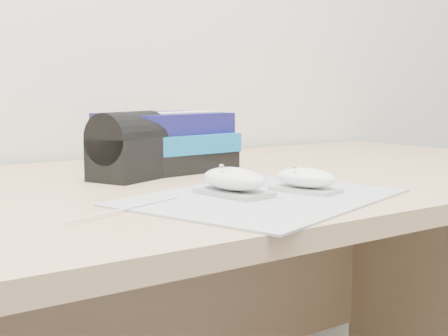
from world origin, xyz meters
TOP-DOWN VIEW (x-y plane):
  - desk at (0.00, 1.64)m, footprint 1.60×0.80m
  - mousepad at (-0.06, 1.36)m, footprint 0.45×0.40m
  - mouse_rear at (-0.09, 1.39)m, footprint 0.08×0.12m
  - mouse_front at (0.02, 1.36)m, footprint 0.08×0.11m
  - usb_cable at (-0.27, 1.38)m, footprint 0.20×0.08m
  - book_stack at (-0.02, 1.72)m, footprint 0.25×0.20m
  - pouch at (-0.13, 1.65)m, footprint 0.15×0.13m

SIDE VIEW (x-z plane):
  - desk at x=0.00m, z-range 0.13..0.86m
  - mousepad at x=-0.06m, z-range 0.73..0.73m
  - usb_cable at x=-0.27m, z-range 0.73..0.74m
  - mouse_front at x=0.02m, z-range 0.73..0.77m
  - mouse_rear at x=-0.09m, z-range 0.73..0.78m
  - book_stack at x=-0.02m, z-range 0.73..0.84m
  - pouch at x=-0.13m, z-range 0.73..0.85m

